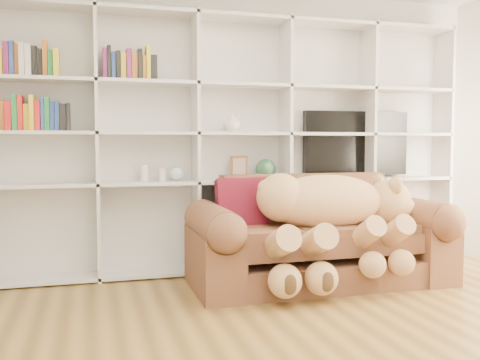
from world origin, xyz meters
name	(u,v)px	position (x,y,z in m)	size (l,w,h in m)	color
wall_back	(236,129)	(0.00, 2.50, 1.35)	(5.00, 0.02, 2.70)	white
bookshelf	(215,133)	(-0.24, 2.36, 1.31)	(4.43, 0.35, 2.40)	silver
sofa	(318,242)	(0.51, 1.67, 0.35)	(2.21, 0.95, 0.93)	brown
teddy_bear	(331,213)	(0.54, 1.49, 0.63)	(1.55, 0.87, 0.90)	tan
throw_pillow	(242,204)	(-0.13, 1.83, 0.69)	(0.43, 0.14, 0.43)	maroon
tv	(356,145)	(1.22, 2.35, 1.19)	(1.13, 0.18, 0.67)	black
picture_frame	(239,167)	(-0.03, 2.30, 0.98)	(0.17, 0.03, 0.21)	#55321D
green_vase	(266,169)	(0.24, 2.30, 0.96)	(0.19, 0.19, 0.19)	#2D583B
figurine_tall	(144,173)	(-0.92, 2.30, 0.94)	(0.08, 0.08, 0.15)	beige
figurine_short	(162,175)	(-0.75, 2.30, 0.92)	(0.07, 0.07, 0.12)	beige
snow_globe	(177,174)	(-0.62, 2.30, 0.93)	(0.12, 0.12, 0.12)	silver
shelf_vase	(232,123)	(-0.09, 2.30, 1.40)	(0.17, 0.17, 0.17)	beige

